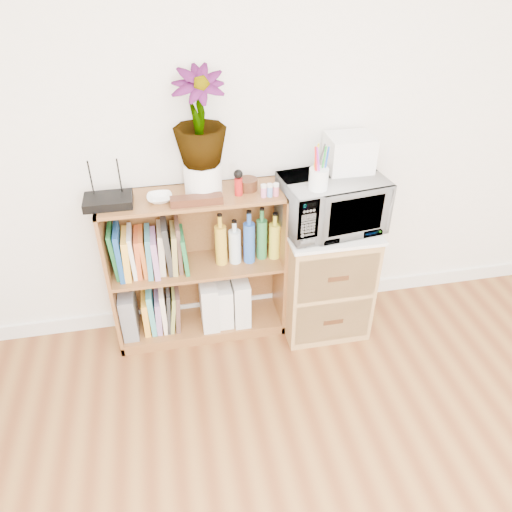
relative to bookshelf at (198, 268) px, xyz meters
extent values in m
cube|color=white|center=(0.35, 0.14, -0.42)|extent=(4.00, 0.02, 0.10)
cube|color=brown|center=(0.00, 0.00, 0.00)|extent=(1.00, 0.30, 0.95)
cube|color=#9E7542|center=(0.75, -0.08, -0.12)|extent=(0.50, 0.45, 0.70)
imported|color=silver|center=(0.75, -0.08, 0.39)|extent=(0.58, 0.43, 0.30)
cylinder|color=white|center=(0.63, -0.18, 0.60)|extent=(0.10, 0.10, 0.11)
cube|color=white|center=(0.86, 0.01, 0.64)|extent=(0.24, 0.20, 0.19)
cube|color=black|center=(-0.42, -0.02, 0.50)|extent=(0.24, 0.17, 0.04)
imported|color=white|center=(-0.17, -0.03, 0.49)|extent=(0.13, 0.13, 0.03)
cylinder|color=white|center=(0.07, 0.02, 0.56)|extent=(0.20, 0.20, 0.17)
imported|color=#40762F|center=(0.07, 0.02, 0.88)|extent=(0.27, 0.27, 0.48)
cube|color=#381A0F|center=(0.02, -0.10, 0.50)|extent=(0.27, 0.07, 0.04)
cylinder|color=#A71514|center=(0.24, -0.04, 0.52)|extent=(0.04, 0.04, 0.10)
cylinder|color=#391A0F|center=(0.30, 0.01, 0.51)|extent=(0.11, 0.11, 0.06)
cube|color=pink|center=(0.40, -0.09, 0.50)|extent=(0.10, 0.04, 0.05)
cube|color=slate|center=(-0.43, 0.00, -0.26)|extent=(0.09, 0.24, 0.30)
cube|color=silver|center=(0.05, -0.01, -0.25)|extent=(0.10, 0.25, 0.31)
cube|color=white|center=(0.14, -0.01, -0.27)|extent=(0.09, 0.22, 0.27)
cube|color=silver|center=(0.24, -0.01, -0.25)|extent=(0.10, 0.25, 0.31)
cube|color=#1C6B33|center=(-0.45, 0.00, 0.17)|extent=(0.04, 0.20, 0.29)
cube|color=navy|center=(-0.42, 0.00, 0.17)|extent=(0.03, 0.20, 0.29)
cube|color=yellow|center=(-0.38, 0.00, 0.15)|extent=(0.04, 0.20, 0.26)
cube|color=silver|center=(-0.35, 0.00, 0.16)|extent=(0.03, 0.20, 0.26)
cube|color=#CA5122|center=(-0.32, 0.00, 0.15)|extent=(0.04, 0.20, 0.24)
cube|color=#D46225|center=(-0.29, 0.00, 0.15)|extent=(0.03, 0.20, 0.24)
cube|color=teal|center=(-0.26, 0.00, 0.15)|extent=(0.04, 0.20, 0.26)
cube|color=#AD74AE|center=(-0.23, 0.00, 0.14)|extent=(0.03, 0.20, 0.24)
cube|color=beige|center=(-0.19, 0.00, 0.15)|extent=(0.04, 0.20, 0.26)
cube|color=#2A2A2A|center=(-0.16, 0.00, 0.18)|extent=(0.05, 0.20, 0.31)
cube|color=#9C8E48|center=(-0.13, 0.00, 0.15)|extent=(0.04, 0.20, 0.25)
cube|color=brown|center=(-0.10, 0.00, 0.17)|extent=(0.03, 0.20, 0.29)
cube|color=#1C6B35|center=(-0.07, 0.00, 0.14)|extent=(0.04, 0.20, 0.23)
cylinder|color=gold|center=(0.14, 0.00, 0.18)|extent=(0.07, 0.07, 0.31)
cylinder|color=silver|center=(0.22, 0.00, 0.16)|extent=(0.07, 0.07, 0.26)
cylinder|color=blue|center=(0.30, 0.00, 0.19)|extent=(0.07, 0.07, 0.32)
cylinder|color=#2D7D3F|center=(0.38, 0.00, 0.18)|extent=(0.06, 0.06, 0.32)
cylinder|color=gold|center=(0.45, 0.00, 0.17)|extent=(0.07, 0.07, 0.28)
cube|color=#F5A52B|center=(-0.33, 0.00, -0.29)|extent=(0.04, 0.19, 0.23)
cube|color=teal|center=(-0.30, 0.00, -0.26)|extent=(0.04, 0.19, 0.29)
cube|color=#9572AB|center=(-0.26, 0.00, -0.29)|extent=(0.04, 0.19, 0.23)
cube|color=#FFE3C6|center=(-0.23, 0.00, -0.26)|extent=(0.03, 0.19, 0.29)
cube|color=#2B2B2B|center=(-0.20, 0.00, -0.26)|extent=(0.04, 0.19, 0.29)
cube|color=olive|center=(-0.17, 0.00, -0.27)|extent=(0.06, 0.19, 0.26)
cube|color=brown|center=(-0.14, 0.00, -0.27)|extent=(0.04, 0.19, 0.26)
camera|label=1|loc=(-0.12, -2.36, 1.71)|focal=35.00mm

